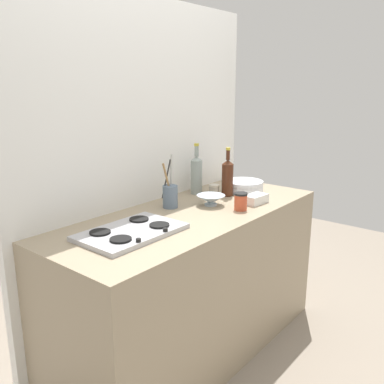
% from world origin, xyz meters
% --- Properties ---
extents(ground_plane, '(6.00, 6.00, 0.00)m').
position_xyz_m(ground_plane, '(0.00, 0.00, 0.00)').
color(ground_plane, gray).
rests_on(ground_plane, ground).
extents(counter_block, '(1.80, 0.70, 0.90)m').
position_xyz_m(counter_block, '(0.00, 0.00, 0.45)').
color(counter_block, tan).
rests_on(counter_block, ground).
extents(backsplash_panel, '(1.90, 0.06, 2.11)m').
position_xyz_m(backsplash_panel, '(0.00, 0.38, 1.06)').
color(backsplash_panel, white).
rests_on(backsplash_panel, ground).
extents(stovetop_hob, '(0.51, 0.33, 0.04)m').
position_xyz_m(stovetop_hob, '(-0.47, 0.00, 0.91)').
color(stovetop_hob, '#B2B2B7').
rests_on(stovetop_hob, counter_block).
extents(plate_stack, '(0.27, 0.26, 0.08)m').
position_xyz_m(plate_stack, '(0.60, 0.02, 0.94)').
color(plate_stack, white).
rests_on(plate_stack, counter_block).
extents(wine_bottle_leftmost, '(0.08, 0.08, 0.34)m').
position_xyz_m(wine_bottle_leftmost, '(0.35, 0.25, 1.03)').
color(wine_bottle_leftmost, gray).
rests_on(wine_bottle_leftmost, counter_block).
extents(wine_bottle_mid_left, '(0.08, 0.08, 0.32)m').
position_xyz_m(wine_bottle_mid_left, '(0.44, 0.05, 1.03)').
color(wine_bottle_mid_left, '#472314').
rests_on(wine_bottle_mid_left, counter_block).
extents(mixing_bowl, '(0.17, 0.17, 0.06)m').
position_xyz_m(mixing_bowl, '(0.18, -0.00, 0.94)').
color(mixing_bowl, silver).
rests_on(mixing_bowl, counter_block).
extents(butter_dish, '(0.16, 0.11, 0.06)m').
position_xyz_m(butter_dish, '(0.39, -0.19, 0.93)').
color(butter_dish, white).
rests_on(butter_dish, counter_block).
extents(utensil_crock, '(0.09, 0.09, 0.32)m').
position_xyz_m(utensil_crock, '(-0.01, 0.16, 0.98)').
color(utensil_crock, slate).
rests_on(utensil_crock, counter_block).
extents(condiment_jar_front, '(0.07, 0.07, 0.08)m').
position_xyz_m(condiment_jar_front, '(0.37, 0.12, 0.94)').
color(condiment_jar_front, '#9E998C').
rests_on(condiment_jar_front, counter_block).
extents(condiment_jar_rear, '(0.08, 0.08, 0.10)m').
position_xyz_m(condiment_jar_rear, '(0.21, -0.19, 0.95)').
color(condiment_jar_rear, '#C64C2D').
rests_on(condiment_jar_rear, counter_block).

